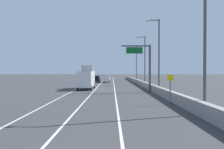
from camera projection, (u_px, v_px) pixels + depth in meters
ground_plane at (109, 82)px, 71.58m from camera, size 320.00×320.00×0.00m
lane_stripe_left at (87, 84)px, 62.60m from camera, size 0.16×130.00×0.00m
lane_stripe_center at (101, 84)px, 62.59m from camera, size 0.16×130.00×0.00m
lane_stripe_right at (115, 84)px, 62.58m from camera, size 0.16×130.00×0.00m
jersey_barrier_right at (147, 85)px, 47.55m from camera, size 0.60×120.00×1.10m
overhead_sign_gantry at (146, 62)px, 38.78m from camera, size 4.68×0.36×7.50m
speed_advisory_sign at (171, 87)px, 23.98m from camera, size 0.60×0.11×3.00m
lamp_post_right_near at (203, 31)px, 18.81m from camera, size 2.14×0.44×11.37m
lamp_post_right_second at (158, 51)px, 37.72m from camera, size 2.14×0.44×11.37m
lamp_post_right_third at (145, 57)px, 56.64m from camera, size 2.14×0.44×11.37m
lamp_post_right_fourth at (136, 61)px, 75.56m from camera, size 2.14×0.44×11.37m
car_black_0 at (97, 79)px, 69.06m from camera, size 1.99×4.68×2.01m
car_white_1 at (107, 79)px, 71.80m from camera, size 1.90×4.56×1.95m
car_gray_2 at (90, 78)px, 83.28m from camera, size 2.05×4.32×2.08m
box_truck at (87, 78)px, 44.93m from camera, size 2.54×8.02×4.37m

